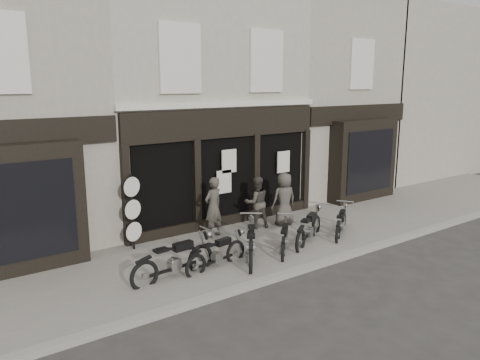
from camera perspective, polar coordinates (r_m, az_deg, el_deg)
ground_plane at (r=13.41m, az=5.54°, el=-8.86°), size 90.00×90.00×0.00m
pavement at (r=14.04m, az=3.11°, el=-7.60°), size 30.00×4.20×0.12m
kerb at (r=12.54m, az=9.36°, el=-10.15°), size 30.00×0.25×0.13m
central_building at (r=17.47m, az=-7.30°, el=9.63°), size 7.30×6.22×8.34m
neighbour_right at (r=21.20m, az=8.27°, el=9.87°), size 5.60×6.73×8.34m
filler_right at (r=27.53m, az=20.64°, el=9.80°), size 11.00×6.00×8.20m
motorcycle_0 at (r=11.54m, az=-7.97°, el=-10.06°), size 2.35×0.64×1.13m
motorcycle_1 at (r=12.05m, az=-2.81°, el=-9.28°), size 2.02×0.68×0.97m
motorcycle_2 at (r=12.56m, az=1.34°, el=-8.13°), size 1.62×1.97×1.10m
motorcycle_3 at (r=13.25m, az=5.45°, el=-7.39°), size 1.53×1.57×0.95m
motorcycle_4 at (r=13.99m, az=8.39°, el=-6.17°), size 2.06×1.37×1.09m
motorcycle_5 at (r=14.86m, az=12.21°, el=-5.44°), size 1.76×1.37×0.97m
man_left at (r=14.13m, az=-3.28°, el=-3.31°), size 0.76×0.60×1.84m
man_centre at (r=14.99m, az=2.03°, el=-2.73°), size 0.96×0.83×1.67m
man_right at (r=15.34m, az=5.40°, el=-2.32°), size 0.92×0.66×1.74m
advert_sign_post at (r=13.33m, az=-12.94°, el=-4.24°), size 0.54×0.36×2.27m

